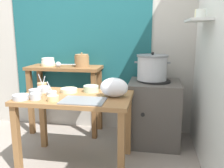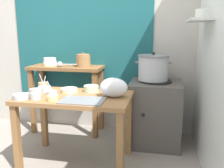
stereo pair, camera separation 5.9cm
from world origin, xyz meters
name	(u,v)px [view 2 (the right image)]	position (x,y,z in m)	size (l,w,h in m)	color
ground_plane	(67,164)	(0.00, 0.00, 0.00)	(9.00, 9.00, 0.00)	gray
wall_back	(100,35)	(0.08, 1.10, 1.30)	(4.40, 0.12, 2.60)	#B2ADA3
wall_right	(218,36)	(1.40, 0.20, 1.30)	(0.30, 3.20, 2.60)	silver
prep_table	(76,106)	(0.09, 0.07, 0.61)	(1.10, 0.66, 0.72)	olive
back_shelf_table	(67,83)	(-0.31, 0.83, 0.68)	(0.96, 0.40, 0.90)	brown
stove_block	(155,112)	(0.86, 0.70, 0.38)	(0.60, 0.61, 0.78)	#4C4742
steamer_pot	(153,67)	(0.82, 0.72, 0.93)	(0.42, 0.37, 0.33)	#B7BABF
clay_pot	(83,61)	(-0.07, 0.83, 0.98)	(0.19, 0.19, 0.18)	olive
bowl_stack_enamel	(50,62)	(-0.54, 0.84, 0.95)	(0.18, 0.18, 0.10)	beige
ladle	(60,64)	(-0.35, 0.74, 0.94)	(0.26, 0.07, 0.07)	#B7BABF
serving_tray	(83,100)	(0.22, -0.10, 0.72)	(0.40, 0.28, 0.01)	slate
plastic_bag	(114,87)	(0.47, 0.09, 0.81)	(0.27, 0.18, 0.19)	white
prep_bowl_0	(21,96)	(-0.37, -0.16, 0.75)	(0.15, 0.15, 0.05)	#B7BABF
prep_bowl_1	(91,88)	(0.20, 0.25, 0.76)	(0.16, 0.16, 0.07)	#B7D1AD
prep_bowl_2	(52,93)	(-0.14, 0.02, 0.75)	(0.10, 0.10, 0.15)	#B7BABF
prep_bowl_3	(69,90)	(-0.02, 0.19, 0.74)	(0.17, 0.17, 0.04)	beige
prep_bowl_4	(53,98)	(-0.06, -0.14, 0.75)	(0.10, 0.10, 0.05)	#E5C684
prep_bowl_5	(44,89)	(-0.28, 0.15, 0.75)	(0.13, 0.13, 0.17)	#B7BABF
prep_bowl_6	(36,96)	(-0.23, -0.13, 0.75)	(0.10, 0.10, 0.06)	#B7BABF
prep_bowl_7	(43,85)	(-0.38, 0.31, 0.76)	(0.10, 0.10, 0.16)	tan
prep_bowl_8	(36,92)	(-0.30, 0.00, 0.76)	(0.12, 0.12, 0.06)	#B7BABF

